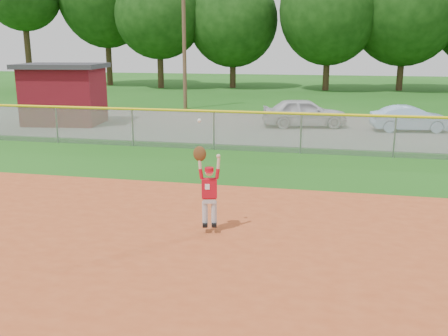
{
  "coord_description": "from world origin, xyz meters",
  "views": [
    {
      "loc": [
        1.0,
        -8.52,
        3.99
      ],
      "look_at": [
        -1.41,
        2.85,
        1.1
      ],
      "focal_mm": 40.0,
      "sensor_mm": 36.0,
      "label": 1
    }
  ],
  "objects_px": {
    "car_white_a": "(304,113)",
    "car_blue": "(411,119)",
    "utility_shed": "(64,94)",
    "ballplayer": "(208,187)"
  },
  "relations": [
    {
      "from": "car_white_a",
      "to": "car_blue",
      "type": "xyz_separation_m",
      "value": [
        4.93,
        -0.3,
        -0.11
      ]
    },
    {
      "from": "car_white_a",
      "to": "car_blue",
      "type": "relative_size",
      "value": 1.15
    },
    {
      "from": "utility_shed",
      "to": "ballplayer",
      "type": "height_order",
      "value": "utility_shed"
    },
    {
      "from": "car_blue",
      "to": "ballplayer",
      "type": "height_order",
      "value": "ballplayer"
    },
    {
      "from": "ballplayer",
      "to": "utility_shed",
      "type": "bearing_deg",
      "value": 129.02
    },
    {
      "from": "car_blue",
      "to": "ballplayer",
      "type": "relative_size",
      "value": 1.53
    },
    {
      "from": "car_blue",
      "to": "utility_shed",
      "type": "bearing_deg",
      "value": 86.42
    },
    {
      "from": "car_white_a",
      "to": "ballplayer",
      "type": "xyz_separation_m",
      "value": [
        -1.23,
        -14.83,
        0.32
      ]
    },
    {
      "from": "car_white_a",
      "to": "car_blue",
      "type": "bearing_deg",
      "value": -106.08
    },
    {
      "from": "car_blue",
      "to": "utility_shed",
      "type": "distance_m",
      "value": 17.01
    }
  ]
}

